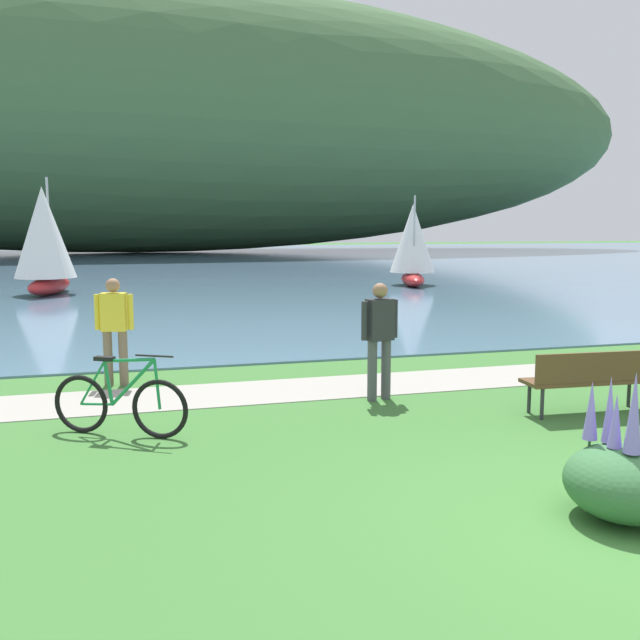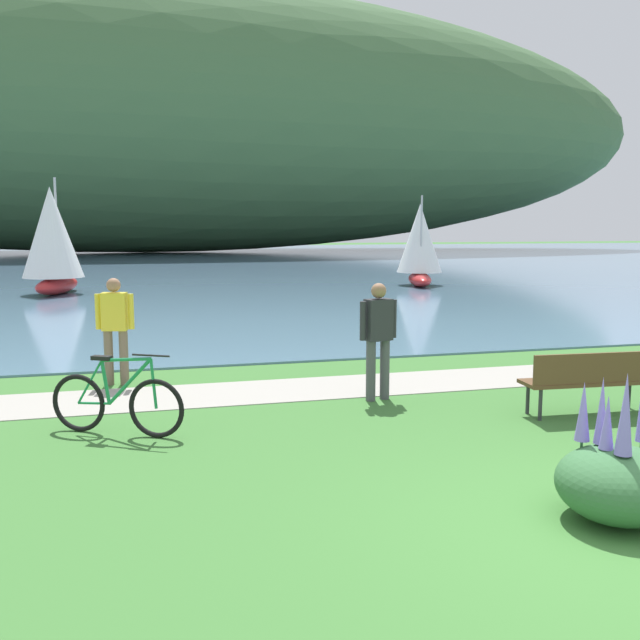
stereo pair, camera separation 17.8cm
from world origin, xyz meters
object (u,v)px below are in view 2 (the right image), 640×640
bicycle_beside_path (117,403)px  person_on_the_grass (378,334)px  park_bench_near_camera (591,377)px  person_at_shoreline (115,324)px  sailboat_mid_bay (52,240)px  sailboat_nearest_to_shore (420,244)px

bicycle_beside_path → person_on_the_grass: 3.76m
park_bench_near_camera → person_at_shoreline: bearing=150.2°
person_at_shoreline → sailboat_mid_bay: bearing=99.4°
person_at_shoreline → person_on_the_grass: 4.20m
person_at_shoreline → sailboat_nearest_to_shore: size_ratio=0.46×
bicycle_beside_path → sailboat_mid_bay: 18.68m
sailboat_mid_bay → park_bench_near_camera: bearing=-65.5°
sailboat_mid_bay → person_on_the_grass: bearing=-70.4°
bicycle_beside_path → person_at_shoreline: 2.86m
person_at_shoreline → sailboat_mid_bay: sailboat_mid_bay is taller
park_bench_near_camera → sailboat_mid_bay: (-8.73, 19.14, 1.53)m
person_at_shoreline → bicycle_beside_path: bearing=-88.4°
person_at_shoreline → sailboat_mid_bay: (-2.58, 15.62, 1.07)m
sailboat_nearest_to_shore → sailboat_mid_bay: size_ratio=0.88×
person_on_the_grass → sailboat_nearest_to_shore: bearing=65.4°
park_bench_near_camera → sailboat_mid_bay: size_ratio=0.43×
person_at_shoreline → sailboat_nearest_to_shore: bearing=53.2°
park_bench_near_camera → person_at_shoreline: (-6.16, 3.52, 0.46)m
person_at_shoreline → person_on_the_grass: bearing=-28.2°
bicycle_beside_path → sailboat_nearest_to_shore: (11.84, 18.73, 1.41)m
park_bench_near_camera → person_on_the_grass: (-2.45, 1.54, 0.46)m
park_bench_near_camera → sailboat_nearest_to_shore: 20.33m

